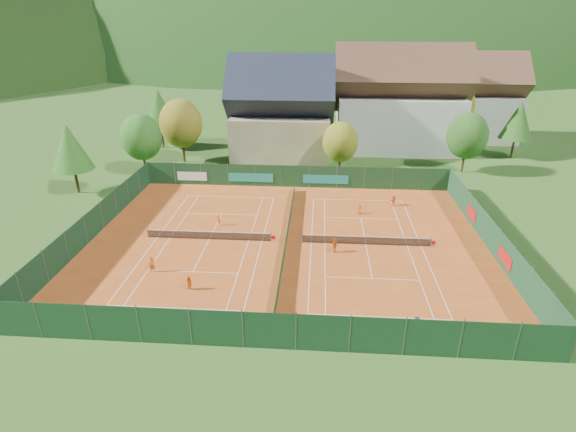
# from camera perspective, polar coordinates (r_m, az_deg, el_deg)

# --- Properties ---
(ground) EXTENTS (600.00, 600.00, 0.00)m
(ground) POSITION_cam_1_polar(r_m,az_deg,el_deg) (45.73, -0.18, -3.34)
(ground) COLOR #295019
(ground) RESTS_ON ground
(clay_pad) EXTENTS (40.00, 32.00, 0.01)m
(clay_pad) POSITION_cam_1_polar(r_m,az_deg,el_deg) (45.72, -0.18, -3.31)
(clay_pad) COLOR #B04C19
(clay_pad) RESTS_ON ground
(court_markings_left) EXTENTS (11.03, 23.83, 0.00)m
(court_markings_left) POSITION_cam_1_polar(r_m,az_deg,el_deg) (46.93, -9.98, -2.93)
(court_markings_left) COLOR white
(court_markings_left) RESTS_ON ground
(court_markings_right) EXTENTS (11.03, 23.83, 0.00)m
(court_markings_right) POSITION_cam_1_polar(r_m,az_deg,el_deg) (45.89, 9.85, -3.58)
(court_markings_right) COLOR white
(court_markings_right) RESTS_ON ground
(tennis_net_left) EXTENTS (13.30, 0.10, 1.02)m
(tennis_net_left) POSITION_cam_1_polar(r_m,az_deg,el_deg) (46.67, -9.84, -2.40)
(tennis_net_left) COLOR #59595B
(tennis_net_left) RESTS_ON ground
(tennis_net_right) EXTENTS (13.30, 0.10, 1.02)m
(tennis_net_right) POSITION_cam_1_polar(r_m,az_deg,el_deg) (45.68, 10.09, -3.03)
(tennis_net_right) COLOR #59595B
(tennis_net_right) RESTS_ON ground
(court_divider) EXTENTS (0.03, 28.80, 1.00)m
(court_divider) POSITION_cam_1_polar(r_m,az_deg,el_deg) (45.49, -0.18, -2.75)
(court_divider) COLOR #14371C
(court_divider) RESTS_ON ground
(fence_north) EXTENTS (40.00, 0.10, 3.00)m
(fence_north) POSITION_cam_1_polar(r_m,az_deg,el_deg) (59.86, 0.52, 5.03)
(fence_north) COLOR #14391C
(fence_north) RESTS_ON ground
(fence_south) EXTENTS (40.00, 0.04, 3.00)m
(fence_south) POSITION_cam_1_polar(r_m,az_deg,el_deg) (31.49, -2.40, -14.38)
(fence_south) COLOR #123319
(fence_south) RESTS_ON ground
(fence_west) EXTENTS (0.04, 32.00, 3.00)m
(fence_west) POSITION_cam_1_polar(r_m,az_deg,el_deg) (50.50, -23.45, -0.79)
(fence_west) COLOR #12341C
(fence_west) RESTS_ON ground
(fence_east) EXTENTS (0.09, 32.00, 3.00)m
(fence_east) POSITION_cam_1_polar(r_m,az_deg,el_deg) (48.10, 24.34, -2.20)
(fence_east) COLOR #143920
(fence_east) RESTS_ON ground
(chalet) EXTENTS (16.20, 12.00, 16.00)m
(chalet) POSITION_cam_1_polar(r_m,az_deg,el_deg) (72.16, -0.82, 12.61)
(chalet) COLOR #C2B289
(chalet) RESTS_ON ground
(hotel_block_a) EXTENTS (21.60, 11.00, 17.25)m
(hotel_block_a) POSITION_cam_1_polar(r_m,az_deg,el_deg) (78.74, 13.88, 13.48)
(hotel_block_a) COLOR silver
(hotel_block_a) RESTS_ON ground
(hotel_block_b) EXTENTS (17.28, 10.00, 15.50)m
(hotel_block_b) POSITION_cam_1_polar(r_m,az_deg,el_deg) (89.82, 22.10, 13.21)
(hotel_block_b) COLOR silver
(hotel_block_b) RESTS_ON ground
(tree_west_front) EXTENTS (5.72, 5.72, 8.69)m
(tree_west_front) POSITION_cam_1_polar(r_m,az_deg,el_deg) (67.28, -18.15, 9.50)
(tree_west_front) COLOR #4A301A
(tree_west_front) RESTS_ON ground
(tree_west_mid) EXTENTS (6.44, 6.44, 9.78)m
(tree_west_mid) POSITION_cam_1_polar(r_m,az_deg,el_deg) (71.29, -13.45, 11.37)
(tree_west_mid) COLOR #402D16
(tree_west_mid) RESTS_ON ground
(tree_west_back) EXTENTS (5.60, 5.60, 10.00)m
(tree_west_back) POSITION_cam_1_polar(r_m,az_deg,el_deg) (80.48, -16.04, 13.00)
(tree_west_back) COLOR #48341A
(tree_west_back) RESTS_ON ground
(tree_center) EXTENTS (5.01, 5.01, 7.60)m
(tree_center) POSITION_cam_1_polar(r_m,az_deg,el_deg) (64.63, 6.67, 9.34)
(tree_center) COLOR #422A17
(tree_center) RESTS_ON ground
(tree_east_front) EXTENTS (5.72, 5.72, 8.69)m
(tree_east_front) POSITION_cam_1_polar(r_m,az_deg,el_deg) (69.57, 21.81, 9.43)
(tree_east_front) COLOR #4A351A
(tree_east_front) RESTS_ON ground
(tree_east_mid) EXTENTS (5.04, 5.04, 9.00)m
(tree_east_mid) POSITION_cam_1_polar(r_m,az_deg,el_deg) (80.21, 27.22, 10.77)
(tree_east_mid) COLOR #4A2B1A
(tree_east_mid) RESTS_ON ground
(tree_west_side) EXTENTS (5.04, 5.04, 9.00)m
(tree_west_side) POSITION_cam_1_polar(r_m,az_deg,el_deg) (62.76, -25.97, 7.89)
(tree_west_side) COLOR #463119
(tree_west_side) RESTS_ON ground
(tree_east_back) EXTENTS (7.15, 7.15, 10.86)m
(tree_east_back) POSITION_cam_1_polar(r_m,az_deg,el_deg) (84.88, 20.25, 13.01)
(tree_east_back) COLOR #492C1A
(tree_east_back) RESTS_ON ground
(mountain_backdrop) EXTENTS (820.00, 530.00, 242.00)m
(mountain_backdrop) POSITION_cam_1_polar(r_m,az_deg,el_deg) (281.73, 9.36, 11.44)
(mountain_backdrop) COLOR black
(mountain_backdrop) RESTS_ON ground
(ball_hopper) EXTENTS (0.34, 0.34, 0.80)m
(ball_hopper) POSITION_cam_1_polar(r_m,az_deg,el_deg) (35.31, 16.09, -12.55)
(ball_hopper) COLOR slate
(ball_hopper) RESTS_ON ground
(loose_ball_0) EXTENTS (0.07, 0.07, 0.07)m
(loose_ball_0) POSITION_cam_1_polar(r_m,az_deg,el_deg) (39.70, -10.09, -8.32)
(loose_ball_0) COLOR #CCD833
(loose_ball_0) RESTS_ON ground
(loose_ball_1) EXTENTS (0.07, 0.07, 0.07)m
(loose_ball_1) POSITION_cam_1_polar(r_m,az_deg,el_deg) (34.78, 4.50, -13.23)
(loose_ball_1) COLOR #CCD833
(loose_ball_1) RESTS_ON ground
(loose_ball_2) EXTENTS (0.07, 0.07, 0.07)m
(loose_ball_2) POSITION_cam_1_polar(r_m,az_deg,el_deg) (49.50, 2.50, -1.04)
(loose_ball_2) COLOR #CCD833
(loose_ball_2) RESTS_ON ground
(loose_ball_3) EXTENTS (0.07, 0.07, 0.07)m
(loose_ball_3) POSITION_cam_1_polar(r_m,az_deg,el_deg) (52.50, -3.00, 0.48)
(loose_ball_3) COLOR #CCD833
(loose_ball_3) RESTS_ON ground
(loose_ball_4) EXTENTS (0.07, 0.07, 0.07)m
(loose_ball_4) POSITION_cam_1_polar(r_m,az_deg,el_deg) (44.62, 16.02, -5.04)
(loose_ball_4) COLOR #CCD833
(loose_ball_4) RESTS_ON ground
(player_left_near) EXTENTS (0.61, 0.44, 1.53)m
(player_left_near) POSITION_cam_1_polar(r_m,az_deg,el_deg) (42.06, -16.90, -5.91)
(player_left_near) COLOR #CE5512
(player_left_near) RESTS_ON ground
(player_left_mid) EXTENTS (0.80, 0.73, 1.34)m
(player_left_mid) POSITION_cam_1_polar(r_m,az_deg,el_deg) (38.71, -12.47, -8.34)
(player_left_mid) COLOR orange
(player_left_mid) RESTS_ON ground
(player_left_far) EXTENTS (0.94, 0.81, 1.26)m
(player_left_far) POSITION_cam_1_polar(r_m,az_deg,el_deg) (49.61, -8.78, -0.50)
(player_left_far) COLOR orange
(player_left_far) RESTS_ON ground
(player_right_near) EXTENTS (0.81, 0.92, 1.49)m
(player_right_near) POSITION_cam_1_polar(r_m,az_deg,el_deg) (43.71, 5.98, -3.73)
(player_right_near) COLOR #D65A13
(player_right_near) RESTS_ON ground
(player_right_far_a) EXTENTS (0.61, 0.43, 1.18)m
(player_right_far_a) POSITION_cam_1_polar(r_m,az_deg,el_deg) (52.48, 9.06, 0.85)
(player_right_far_a) COLOR #D64F13
(player_right_far_a) RESTS_ON ground
(player_right_far_b) EXTENTS (1.16, 1.16, 1.34)m
(player_right_far_b) POSITION_cam_1_polar(r_m,az_deg,el_deg) (55.61, 13.23, 1.95)
(player_right_far_b) COLOR orange
(player_right_far_b) RESTS_ON ground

